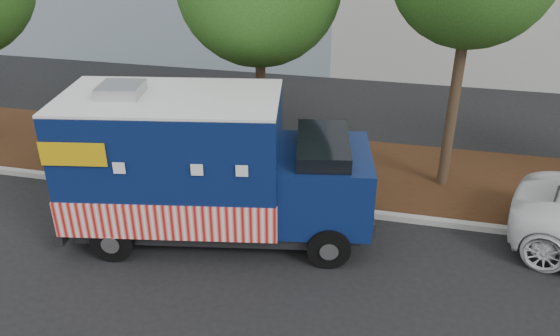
# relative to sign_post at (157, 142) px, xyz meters

# --- Properties ---
(ground) EXTENTS (120.00, 120.00, 0.00)m
(ground) POSITION_rel_sign_post_xyz_m (0.94, -1.81, -1.20)
(ground) COLOR black
(ground) RESTS_ON ground
(curb) EXTENTS (120.00, 0.18, 0.15)m
(curb) POSITION_rel_sign_post_xyz_m (0.94, -0.41, -1.12)
(curb) COLOR #9E9E99
(curb) RESTS_ON ground
(mulch_strip) EXTENTS (120.00, 4.00, 0.15)m
(mulch_strip) POSITION_rel_sign_post_xyz_m (0.94, 1.69, -1.12)
(mulch_strip) COLOR #321B0E
(mulch_strip) RESTS_ON ground
(sign_post) EXTENTS (0.06, 0.06, 2.40)m
(sign_post) POSITION_rel_sign_post_xyz_m (0.00, 0.00, 0.00)
(sign_post) COLOR #473828
(sign_post) RESTS_ON ground
(food_truck) EXTENTS (6.83, 3.50, 3.44)m
(food_truck) POSITION_rel_sign_post_xyz_m (1.94, -1.90, 0.36)
(food_truck) COLOR black
(food_truck) RESTS_ON ground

